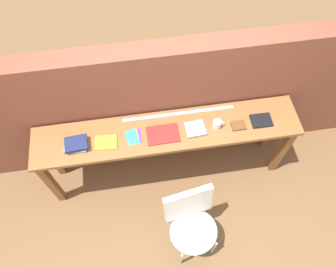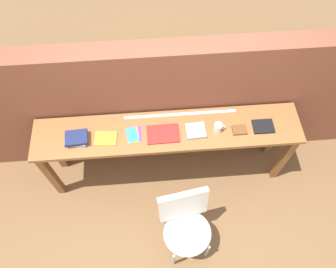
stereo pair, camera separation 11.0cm
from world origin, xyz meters
The scene contains 13 objects.
ground_plane centered at (0.00, 0.00, 0.00)m, with size 40.00×40.00×0.00m, color brown.
brick_wall_back centered at (0.00, 0.64, 0.80)m, with size 6.00×0.20×1.60m, color brown.
sideboard centered at (0.00, 0.30, 0.74)m, with size 2.50×0.44×0.88m.
chair_white_moulded centered at (0.10, -0.48, 0.53)m, with size 0.51×0.52×0.89m.
book_stack_leftmost centered at (-0.83, 0.26, 0.92)m, with size 0.22×0.16×0.07m.
magazine_cycling centered at (-0.57, 0.26, 0.89)m, with size 0.20×0.15×0.01m, color gold.
pamphlet_pile_colourful centered at (-0.32, 0.28, 0.88)m, with size 0.15×0.18×0.01m.
book_open_centre centered at (-0.05, 0.26, 0.89)m, with size 0.29×0.20×0.02m, color red.
book_grey_hardcover centered at (0.26, 0.27, 0.89)m, with size 0.18×0.17×0.03m, color #9E9EA3.
mug centered at (0.46, 0.27, 0.92)m, with size 0.11×0.08×0.09m.
leather_journal_brown centered at (0.66, 0.25, 0.89)m, with size 0.13×0.10×0.02m, color brown.
book_repair_rightmost centered at (0.89, 0.27, 0.89)m, with size 0.19×0.15×0.02m, color black.
ruler_metal_back_edge centered at (0.13, 0.47, 0.88)m, with size 1.07×0.03×0.00m, color silver.
Camera 2 is at (-0.12, -1.24, 3.48)m, focal length 35.00 mm.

